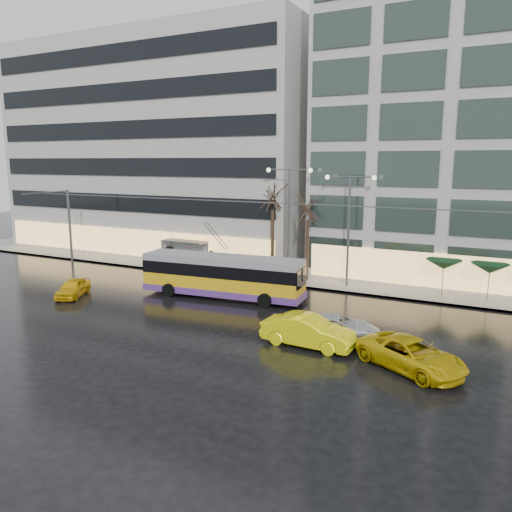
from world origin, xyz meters
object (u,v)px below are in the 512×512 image
Objects in this scene: bus_shelter at (183,248)px; taxi_a at (73,288)px; trolleybus at (222,277)px; street_lamp_near at (289,208)px.

bus_shelter is 1.10× the size of taxi_a.
trolleybus is 3.15× the size of taxi_a.
taxi_a is (-1.65, -11.46, -1.31)m from bus_shelter.
taxi_a is at bearing -154.61° from trolleybus.
taxi_a is (-9.86, -4.68, -0.84)m from trolleybus.
bus_shelter is at bearing 57.14° from taxi_a.
taxi_a is at bearing -136.10° from street_lamp_near.
street_lamp_near reaches higher than taxi_a.
trolleybus is 1.34× the size of street_lamp_near.
trolleybus reaches higher than bus_shelter.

